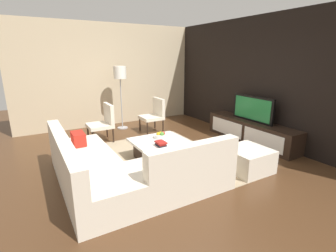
% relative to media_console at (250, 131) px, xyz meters
% --- Properties ---
extents(ground_plane, '(14.00, 14.00, 0.00)m').
position_rel_media_console_xyz_m(ground_plane, '(0.00, -2.40, -0.25)').
color(ground_plane, '#4C301C').
extents(feature_wall_back, '(6.40, 0.12, 2.80)m').
position_rel_media_console_xyz_m(feature_wall_back, '(0.00, 0.30, 1.15)').
color(feature_wall_back, black).
rests_on(feature_wall_back, ground).
extents(side_wall_left, '(0.12, 5.20, 2.80)m').
position_rel_media_console_xyz_m(side_wall_left, '(-3.20, -2.20, 1.15)').
color(side_wall_left, '#C6B28E').
rests_on(side_wall_left, ground).
extents(area_rug, '(2.99, 2.53, 0.01)m').
position_rel_media_console_xyz_m(area_rug, '(-0.10, -2.40, -0.24)').
color(area_rug, tan).
rests_on(area_rug, ground).
extents(media_console, '(2.35, 0.49, 0.50)m').
position_rel_media_console_xyz_m(media_console, '(0.00, 0.00, 0.00)').
color(media_console, black).
rests_on(media_console, ground).
extents(television, '(1.11, 0.06, 0.57)m').
position_rel_media_console_xyz_m(television, '(0.00, 0.00, 0.54)').
color(television, black).
rests_on(television, media_console).
extents(sectional_couch, '(2.39, 2.28, 0.82)m').
position_rel_media_console_xyz_m(sectional_couch, '(0.50, -3.30, 0.04)').
color(sectional_couch, beige).
rests_on(sectional_couch, ground).
extents(coffee_table, '(1.02, 1.00, 0.38)m').
position_rel_media_console_xyz_m(coffee_table, '(-0.10, -2.30, -0.05)').
color(coffee_table, black).
rests_on(coffee_table, ground).
extents(accent_chair_near, '(0.56, 0.54, 0.87)m').
position_rel_media_console_xyz_m(accent_chair_near, '(-1.77, -2.89, 0.24)').
color(accent_chair_near, black).
rests_on(accent_chair_near, ground).
extents(floor_lamp, '(0.33, 0.33, 1.68)m').
position_rel_media_console_xyz_m(floor_lamp, '(-2.57, -2.17, 1.17)').
color(floor_lamp, '#A5A5AA').
rests_on(floor_lamp, ground).
extents(ottoman, '(0.70, 0.70, 0.40)m').
position_rel_media_console_xyz_m(ottoman, '(1.04, -1.22, -0.05)').
color(ottoman, beige).
rests_on(ottoman, ground).
extents(fruit_bowl, '(0.28, 0.28, 0.13)m').
position_rel_media_console_xyz_m(fruit_bowl, '(-0.28, -2.20, 0.18)').
color(fruit_bowl, silver).
rests_on(fruit_bowl, coffee_table).
extents(accent_chair_far, '(0.54, 0.53, 0.87)m').
position_rel_media_console_xyz_m(accent_chair_far, '(-1.88, -1.52, 0.24)').
color(accent_chair_far, black).
rests_on(accent_chair_far, ground).
extents(book_stack, '(0.22, 0.16, 0.09)m').
position_rel_media_console_xyz_m(book_stack, '(0.12, -2.42, 0.18)').
color(book_stack, '#1E232D').
rests_on(book_stack, coffee_table).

